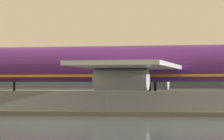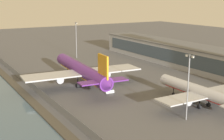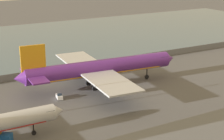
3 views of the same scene
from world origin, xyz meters
name	(u,v)px [view 2 (image 2 of 3)]	position (x,y,z in m)	size (l,w,h in m)	color
ground_plane	(73,85)	(0.00, 0.00, 0.00)	(500.00, 500.00, 0.00)	#565659
shoreline_seawall	(23,93)	(0.00, -20.50, 0.25)	(320.00, 3.00, 0.50)	#474238
perimeter_fence	(34,88)	(0.00, -16.00, 1.31)	(280.00, 0.10, 2.61)	slate
cargo_jet_purple	(82,70)	(1.21, 3.23, 6.12)	(55.77, 48.07, 16.04)	#602889
passenger_jet_silver	(200,92)	(43.46, 25.93, 4.69)	(40.04, 33.91, 12.27)	silver
baggage_tug	(110,91)	(16.57, 7.34, 0.81)	(2.16, 3.44, 1.80)	white
ops_van	(189,98)	(38.26, 26.09, 1.28)	(5.34, 4.95, 2.48)	#19519E
terminal_building	(173,53)	(-13.09, 64.50, 5.62)	(107.83, 18.38, 11.22)	#9EA3AD
apron_light_mast_apron_west	(188,84)	(50.01, 13.75, 10.94)	(3.20, 0.40, 19.35)	gray
apron_light_mast_apron_east	(76,38)	(-52.78, 25.41, 11.70)	(3.20, 0.40, 20.84)	gray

